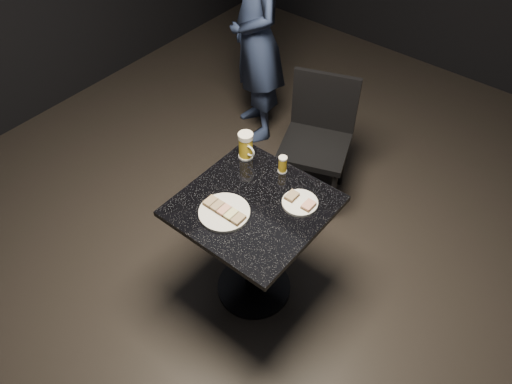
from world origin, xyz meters
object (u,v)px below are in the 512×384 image
plate_large (224,212)px  beer_tumbler (283,164)px  table (254,235)px  chair (318,134)px  beer_mug (246,146)px  plate_small (300,203)px  patron (257,37)px

plate_large → beer_tumbler: 0.42m
table → chair: size_ratio=0.85×
beer_mug → chair: 0.75m
table → beer_mug: beer_mug is taller
plate_small → chair: (-0.39, 0.77, -0.26)m
plate_large → plate_small: 0.38m
chair → plate_large: bearing=-82.6°
beer_tumbler → beer_mug: bearing=-171.5°
chair → patron: bearing=158.7°
beer_mug → beer_tumbler: beer_mug is taller
plate_large → table: 0.29m
plate_large → plate_small: size_ratio=1.40×
patron → plate_small: bearing=-8.6°
patron → beer_mug: (0.70, -0.97, 0.02)m
plate_small → chair: bearing=116.6°
patron → beer_tumbler: patron is taller
plate_small → beer_mug: 0.45m
table → plate_large: bearing=-117.7°
table → patron: bearing=128.3°
chair → table: bearing=-77.2°
beer_tumbler → chair: chair is taller
table → beer_mug: 0.48m
chair → beer_tumbler: bearing=-74.5°
plate_large → patron: (-0.89, 1.35, 0.05)m
beer_mug → chair: size_ratio=0.18×
table → beer_mug: size_ratio=4.75×
beer_tumbler → plate_small: bearing=-32.5°
table → beer_mug: (-0.25, 0.25, 0.32)m
plate_large → chair: bearing=97.4°
beer_tumbler → chair: (-0.18, 0.64, -0.30)m
beer_tumbler → chair: bearing=105.5°
patron → table: size_ratio=2.16×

